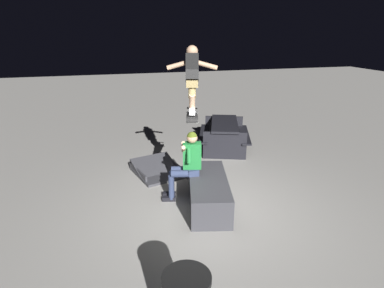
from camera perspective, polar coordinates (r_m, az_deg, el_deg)
name	(u,v)px	position (r m, az deg, el deg)	size (l,w,h in m)	color
ground_plane	(207,210)	(6.01, 2.63, -11.63)	(40.00, 40.00, 0.00)	gray
ledge_box_main	(208,192)	(6.05, 2.93, -8.52)	(1.74, 0.70, 0.53)	#38383D
person_sitting_on_ledge	(186,162)	(6.04, -1.04, -3.24)	(0.59, 0.78, 1.36)	#2D3856
skateboard	(192,115)	(5.74, 0.02, 5.19)	(1.04, 0.46, 0.13)	black
skater_airborne	(192,76)	(5.67, 0.02, 12.08)	(0.64, 0.88, 1.12)	white
kicker_ramp	(158,171)	(7.41, -6.08, -4.84)	(1.32, 1.22, 0.37)	#38383D
picnic_table_back	(224,131)	(8.81, 5.79, 2.26)	(2.05, 1.83, 0.75)	black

